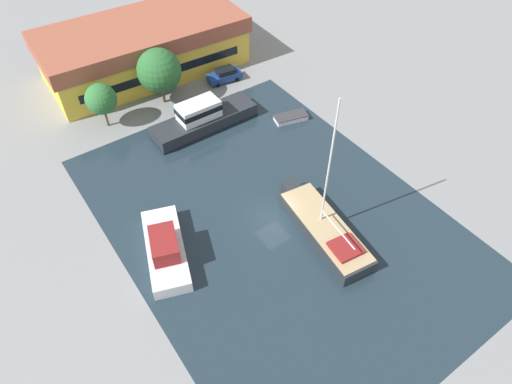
# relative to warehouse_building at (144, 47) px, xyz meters

# --- Properties ---
(ground_plane) EXTENTS (440.00, 440.00, 0.00)m
(ground_plane) POSITION_rel_warehouse_building_xyz_m (-1.77, -29.03, -3.04)
(ground_plane) COLOR gray
(water_canal) EXTENTS (26.14, 36.38, 0.01)m
(water_canal) POSITION_rel_warehouse_building_xyz_m (-1.77, -29.03, -3.04)
(water_canal) COLOR #1E2D38
(water_canal) RESTS_ON ground
(warehouse_building) EXTENTS (24.68, 12.29, 6.00)m
(warehouse_building) POSITION_rel_warehouse_building_xyz_m (0.00, 0.00, 0.00)
(warehouse_building) COLOR gold
(warehouse_building) RESTS_ON ground
(quay_tree_near_building) EXTENTS (4.90, 4.90, 6.53)m
(quay_tree_near_building) POSITION_rel_warehouse_building_xyz_m (-1.54, -7.51, 1.04)
(quay_tree_near_building) COLOR brown
(quay_tree_near_building) RESTS_ON ground
(quay_tree_by_water) EXTENTS (3.29, 3.29, 5.09)m
(quay_tree_by_water) POSITION_rel_warehouse_building_xyz_m (-8.59, -7.94, 0.40)
(quay_tree_by_water) COLOR brown
(quay_tree_by_water) RESTS_ON ground
(parked_car) EXTENTS (4.31, 2.30, 1.66)m
(parked_car) POSITION_rel_warehouse_building_xyz_m (6.55, -7.88, -2.21)
(parked_car) COLOR navy
(parked_car) RESTS_ON ground
(sailboat_moored) EXTENTS (4.50, 11.59, 13.62)m
(sailboat_moored) POSITION_rel_warehouse_building_xyz_m (0.64, -32.96, -2.29)
(sailboat_moored) COLOR #23282D
(sailboat_moored) RESTS_ON water_canal
(motor_cruiser) EXTENTS (11.73, 3.35, 3.31)m
(motor_cruiser) POSITION_rel_warehouse_building_xyz_m (-0.22, -14.22, -1.86)
(motor_cruiser) COLOR #23282D
(motor_cruiser) RESTS_ON water_canal
(small_dinghy) EXTENTS (4.00, 2.49, 0.61)m
(small_dinghy) POSITION_rel_warehouse_building_xyz_m (8.34, -18.66, -2.72)
(small_dinghy) COLOR white
(small_dinghy) RESTS_ON water_canal
(cabin_boat) EXTENTS (5.58, 8.86, 2.71)m
(cabin_boat) POSITION_rel_warehouse_building_xyz_m (-11.48, -27.20, -2.08)
(cabin_boat) COLOR silver
(cabin_boat) RESTS_ON water_canal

